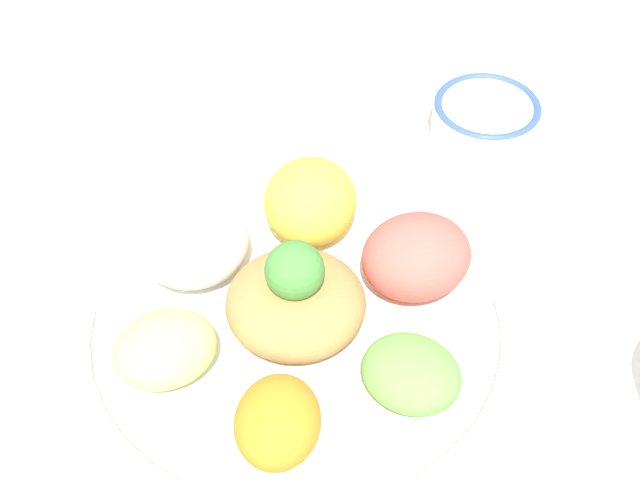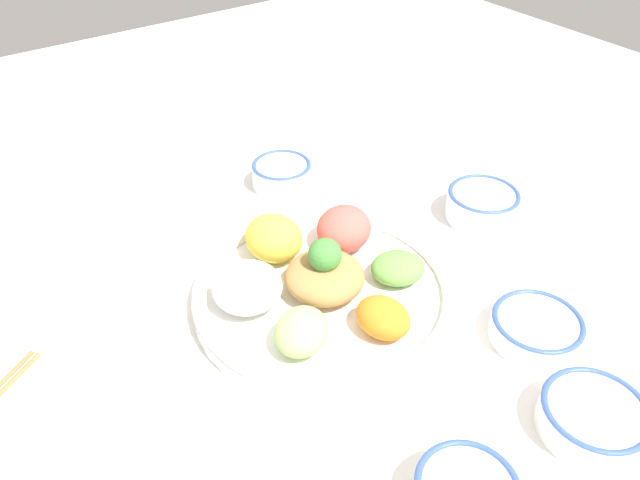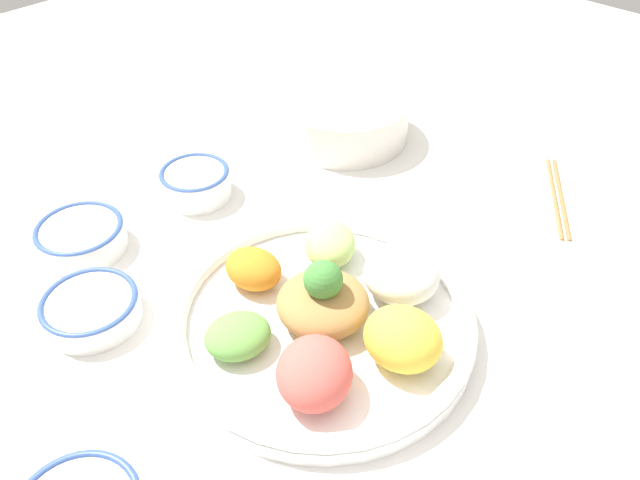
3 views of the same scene
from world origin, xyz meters
TOP-DOWN VIEW (x-y plane):
  - ground_plane at (0.00, 0.00)m, footprint 2.40×2.40m
  - salad_platter at (-0.04, -0.04)m, footprint 0.35×0.35m
  - sauce_bowl_red at (-0.15, -0.31)m, footprint 0.10×0.10m
  - serving_spoon_main at (0.16, -0.39)m, footprint 0.11×0.10m

SIDE VIEW (x-z plane):
  - ground_plane at x=0.00m, z-range 0.00..0.00m
  - serving_spoon_main at x=0.16m, z-range 0.00..0.01m
  - sauce_bowl_red at x=-0.15m, z-range 0.00..0.05m
  - salad_platter at x=-0.04m, z-range -0.02..0.08m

